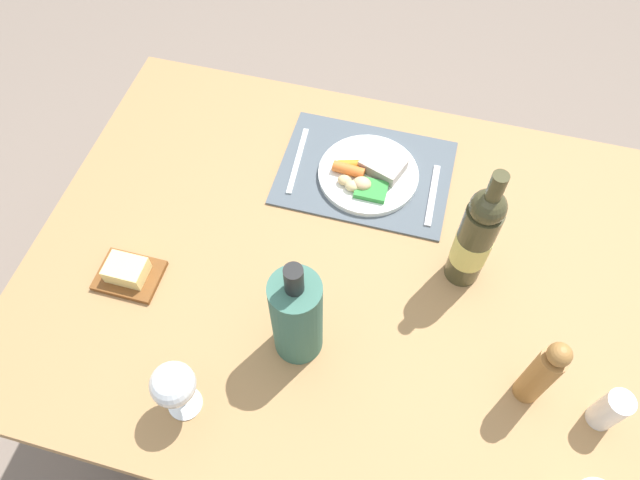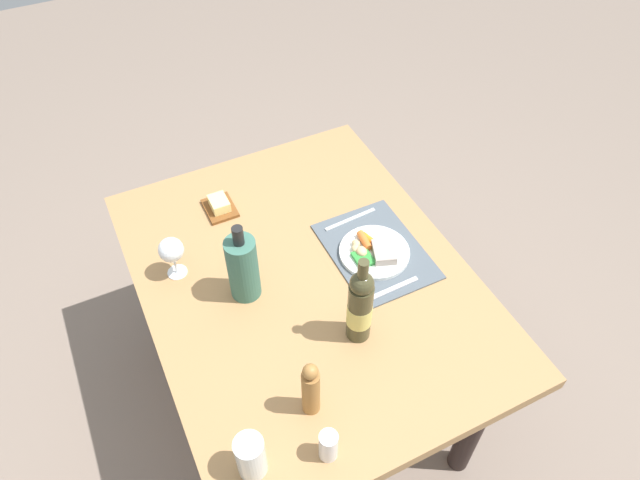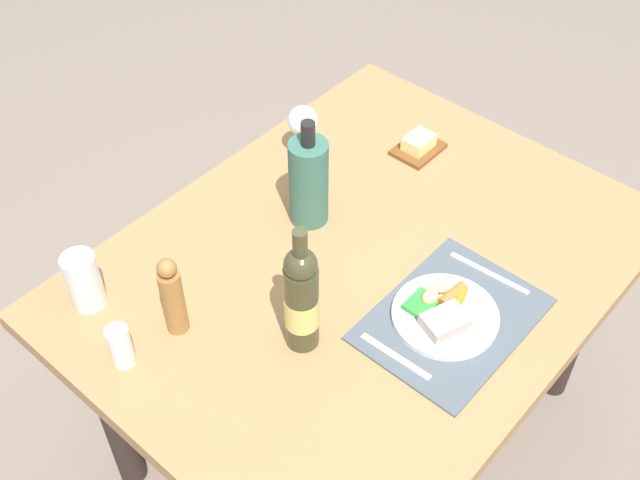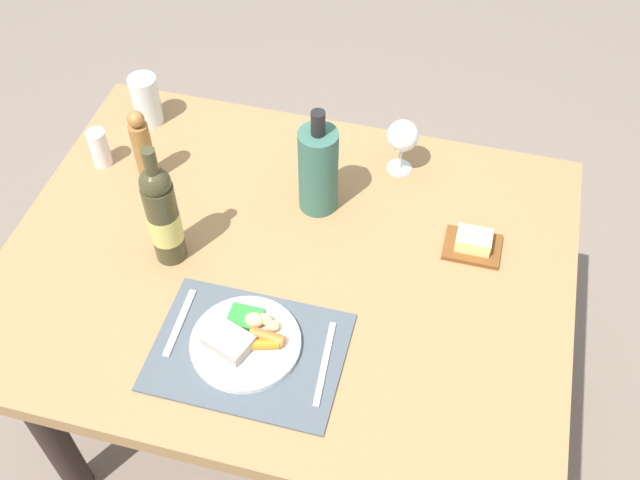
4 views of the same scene
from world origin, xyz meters
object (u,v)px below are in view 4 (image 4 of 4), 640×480
(wine_glass, at_px, (403,137))
(salt_shaker, at_px, (99,148))
(butter_dish, at_px, (473,244))
(dinner_plate, at_px, (245,340))
(wine_bottle, at_px, (163,215))
(water_tumbler, at_px, (147,103))
(cooler_bottle, at_px, (318,169))
(pepper_mill, at_px, (143,147))
(fork, at_px, (180,322))
(knife, at_px, (325,363))
(dining_table, at_px, (287,286))

(wine_glass, relative_size, salt_shaker, 1.47)
(salt_shaker, relative_size, butter_dish, 0.78)
(dinner_plate, bearing_deg, wine_bottle, 141.75)
(butter_dish, relative_size, water_tumbler, 0.93)
(wine_bottle, relative_size, cooler_bottle, 1.13)
(pepper_mill, bearing_deg, cooler_bottle, 2.00)
(water_tumbler, bearing_deg, dinner_plate, -52.27)
(fork, height_order, cooler_bottle, cooler_bottle)
(water_tumbler, bearing_deg, knife, -43.75)
(dinner_plate, bearing_deg, knife, -1.76)
(wine_glass, bearing_deg, dinner_plate, -109.48)
(fork, bearing_deg, cooler_bottle, 63.05)
(wine_glass, height_order, butter_dish, wine_glass)
(wine_bottle, height_order, butter_dish, wine_bottle)
(dining_table, relative_size, salt_shaker, 12.67)
(butter_dish, xyz_separation_m, water_tumbler, (-0.90, 0.23, 0.04))
(wine_glass, bearing_deg, water_tumbler, 178.98)
(dining_table, distance_m, fork, 0.30)
(dinner_plate, xyz_separation_m, wine_bottle, (-0.24, 0.19, 0.11))
(water_tumbler, bearing_deg, cooler_bottle, -19.52)
(wine_bottle, xyz_separation_m, water_tumbler, (-0.23, 0.42, -0.07))
(wine_glass, xyz_separation_m, butter_dish, (0.21, -0.22, -0.09))
(fork, relative_size, water_tumbler, 1.23)
(dinner_plate, distance_m, cooler_bottle, 0.44)
(dinner_plate, relative_size, fork, 1.34)
(pepper_mill, xyz_separation_m, wine_bottle, (0.15, -0.22, 0.04))
(fork, bearing_deg, pepper_mill, 119.27)
(pepper_mill, distance_m, salt_shaker, 0.14)
(wine_glass, bearing_deg, dining_table, -118.61)
(cooler_bottle, bearing_deg, salt_shaker, 179.91)
(knife, bearing_deg, butter_dish, 52.69)
(dining_table, height_order, dinner_plate, dinner_plate)
(wine_glass, height_order, wine_bottle, wine_bottle)
(fork, distance_m, butter_dish, 0.68)
(cooler_bottle, bearing_deg, dinner_plate, -95.85)
(dining_table, relative_size, cooler_bottle, 4.51)
(salt_shaker, bearing_deg, dining_table, -19.23)
(knife, bearing_deg, cooler_bottle, 102.28)
(fork, distance_m, wine_glass, 0.70)
(dining_table, distance_m, pepper_mill, 0.48)
(fork, xyz_separation_m, knife, (0.32, -0.02, 0.00))
(dining_table, relative_size, pepper_mill, 6.25)
(dinner_plate, bearing_deg, salt_shaker, 140.72)
(knife, height_order, wine_bottle, wine_bottle)
(fork, bearing_deg, dining_table, 51.81)
(butter_dish, bearing_deg, wine_bottle, -164.06)
(dinner_plate, xyz_separation_m, pepper_mill, (-0.39, 0.41, 0.08))
(butter_dish, bearing_deg, dinner_plate, -138.08)
(butter_dish, bearing_deg, wine_glass, 134.07)
(knife, xyz_separation_m, wine_glass, (0.04, 0.60, 0.10))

